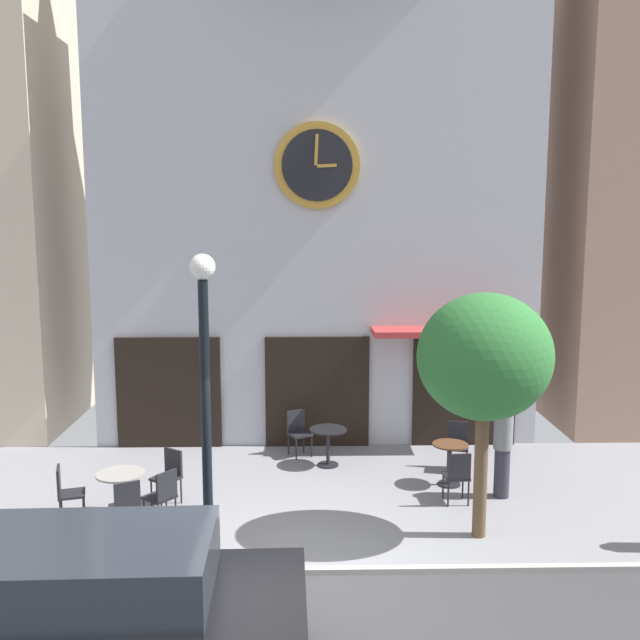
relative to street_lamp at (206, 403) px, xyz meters
The scene contains 16 objects.
ground_plane 2.77m from the street_lamp, 42.45° to the right, with size 29.22×11.49×0.13m.
clock_building 7.40m from the street_lamp, 74.32° to the left, with size 9.14×3.91×12.27m.
street_lamp is the anchor object (origin of this frame).
street_tree 4.04m from the street_lamp, ahead, with size 1.96×1.76×3.67m.
cafe_table_rightmost 2.47m from the street_lamp, 144.53° to the left, with size 0.76×0.76×0.73m.
cafe_table_center_right 4.15m from the street_lamp, 61.29° to the left, with size 0.71×0.71×0.73m.
cafe_table_near_door 4.87m from the street_lamp, 30.37° to the left, with size 0.63×0.63×0.76m.
cafe_chair_near_tree 4.48m from the street_lamp, 20.61° to the left, with size 0.42×0.42×0.90m.
cafe_chair_corner 2.08m from the street_lamp, 165.11° to the left, with size 0.54×0.54×0.90m.
cafe_chair_mid_row 4.47m from the street_lamp, 72.52° to the left, with size 0.54×0.54×0.90m.
cafe_chair_facing_wall 2.99m from the street_lamp, 158.58° to the left, with size 0.50×0.50×0.90m.
cafe_chair_facing_street 2.46m from the street_lamp, 117.82° to the left, with size 0.56×0.56×0.90m.
cafe_chair_left_end 1.95m from the street_lamp, 137.31° to the left, with size 0.56×0.56×0.90m.
cafe_chair_right_end 5.53m from the street_lamp, 36.12° to the left, with size 0.48×0.48×0.90m.
pedestrian_grey 5.21m from the street_lamp, 20.50° to the left, with size 0.35×0.35×1.67m.
parked_car_black 3.34m from the street_lamp, 104.41° to the right, with size 4.34×2.10×1.55m.
Camera 1 is at (0.12, -8.86, 4.76)m, focal length 39.74 mm.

